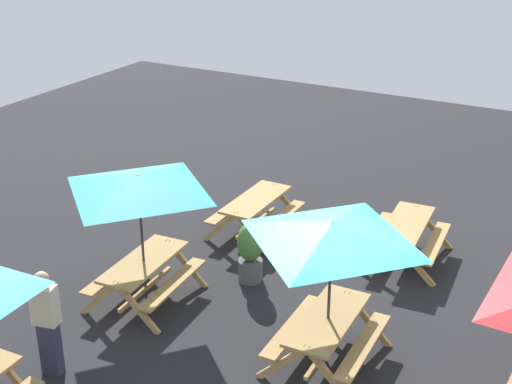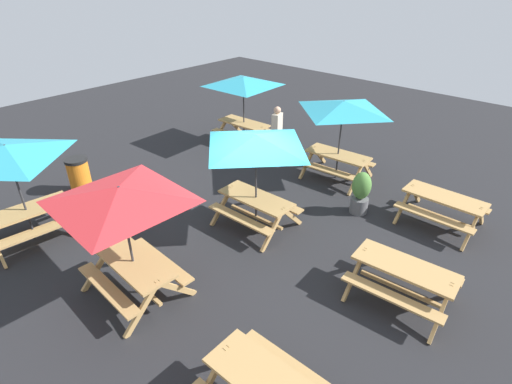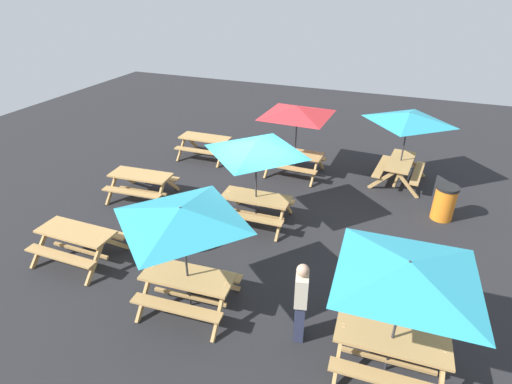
{
  "view_description": "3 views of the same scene",
  "coord_description": "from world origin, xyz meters",
  "px_view_note": "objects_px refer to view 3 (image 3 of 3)",
  "views": [
    {
      "loc": [
        8.18,
        3.16,
        6.52
      ],
      "look_at": [
        -3.22,
        -3.07,
        0.9
      ],
      "focal_mm": 50.0,
      "sensor_mm": 36.0,
      "label": 1
    },
    {
      "loc": [
        -5.29,
        5.8,
        5.42
      ],
      "look_at": [
        0.03,
        -0.11,
        0.9
      ],
      "focal_mm": 28.0,
      "sensor_mm": 36.0,
      "label": 2
    },
    {
      "loc": [
        3.31,
        -8.58,
        5.88
      ],
      "look_at": [
        0.03,
        -0.11,
        0.9
      ],
      "focal_mm": 28.0,
      "sensor_mm": 36.0,
      "label": 3
    }
  ],
  "objects_px": {
    "picnic_table_7": "(141,180)",
    "picnic_table_1": "(77,238)",
    "picnic_table_6": "(182,222)",
    "picnic_table_4": "(297,116)",
    "picnic_table_0": "(256,153)",
    "person_standing": "(301,301)",
    "picnic_table_2": "(406,278)",
    "trash_bin_orange": "(444,202)",
    "picnic_table_5": "(408,123)",
    "picnic_table_3": "(205,142)",
    "potted_plant_0": "(161,234)"
  },
  "relations": [
    {
      "from": "picnic_table_7",
      "to": "picnic_table_1",
      "type": "bearing_deg",
      "value": -87.22
    },
    {
      "from": "picnic_table_6",
      "to": "picnic_table_7",
      "type": "distance_m",
      "value": 5.09
    },
    {
      "from": "picnic_table_4",
      "to": "picnic_table_1",
      "type": "bearing_deg",
      "value": -116.37
    },
    {
      "from": "picnic_table_0",
      "to": "person_standing",
      "type": "height_order",
      "value": "picnic_table_0"
    },
    {
      "from": "picnic_table_1",
      "to": "picnic_table_0",
      "type": "bearing_deg",
      "value": 42.66
    },
    {
      "from": "picnic_table_0",
      "to": "picnic_table_2",
      "type": "distance_m",
      "value": 5.1
    },
    {
      "from": "picnic_table_6",
      "to": "trash_bin_orange",
      "type": "distance_m",
      "value": 7.32
    },
    {
      "from": "picnic_table_4",
      "to": "picnic_table_7",
      "type": "xyz_separation_m",
      "value": [
        -3.74,
        -3.17,
        -1.43
      ]
    },
    {
      "from": "picnic_table_4",
      "to": "picnic_table_6",
      "type": "height_order",
      "value": "same"
    },
    {
      "from": "picnic_table_4",
      "to": "picnic_table_0",
      "type": "bearing_deg",
      "value": -89.99
    },
    {
      "from": "picnic_table_6",
      "to": "picnic_table_7",
      "type": "xyz_separation_m",
      "value": [
        -3.51,
        3.4,
        -1.43
      ]
    },
    {
      "from": "picnic_table_5",
      "to": "picnic_table_7",
      "type": "relative_size",
      "value": 1.23
    },
    {
      "from": "picnic_table_3",
      "to": "potted_plant_0",
      "type": "relative_size",
      "value": 1.64
    },
    {
      "from": "picnic_table_2",
      "to": "trash_bin_orange",
      "type": "xyz_separation_m",
      "value": [
        0.95,
        5.48,
        -1.49
      ]
    },
    {
      "from": "picnic_table_1",
      "to": "picnic_table_5",
      "type": "bearing_deg",
      "value": 45.75
    },
    {
      "from": "picnic_table_4",
      "to": "picnic_table_6",
      "type": "distance_m",
      "value": 6.58
    },
    {
      "from": "picnic_table_0",
      "to": "picnic_table_2",
      "type": "bearing_deg",
      "value": -45.05
    },
    {
      "from": "picnic_table_4",
      "to": "picnic_table_7",
      "type": "relative_size",
      "value": 1.49
    },
    {
      "from": "picnic_table_1",
      "to": "potted_plant_0",
      "type": "bearing_deg",
      "value": 25.83
    },
    {
      "from": "picnic_table_5",
      "to": "picnic_table_6",
      "type": "bearing_deg",
      "value": 159.66
    },
    {
      "from": "picnic_table_4",
      "to": "picnic_table_2",
      "type": "bearing_deg",
      "value": -59.55
    },
    {
      "from": "picnic_table_7",
      "to": "potted_plant_0",
      "type": "relative_size",
      "value": 1.71
    },
    {
      "from": "trash_bin_orange",
      "to": "person_standing",
      "type": "height_order",
      "value": "person_standing"
    },
    {
      "from": "picnic_table_7",
      "to": "trash_bin_orange",
      "type": "height_order",
      "value": "trash_bin_orange"
    },
    {
      "from": "trash_bin_orange",
      "to": "potted_plant_0",
      "type": "height_order",
      "value": "potted_plant_0"
    },
    {
      "from": "picnic_table_5",
      "to": "potted_plant_0",
      "type": "xyz_separation_m",
      "value": [
        -4.92,
        -5.93,
        -1.42
      ]
    },
    {
      "from": "picnic_table_1",
      "to": "picnic_table_6",
      "type": "relative_size",
      "value": 0.77
    },
    {
      "from": "picnic_table_1",
      "to": "potted_plant_0",
      "type": "relative_size",
      "value": 1.63
    },
    {
      "from": "picnic_table_6",
      "to": "picnic_table_7",
      "type": "relative_size",
      "value": 1.23
    },
    {
      "from": "picnic_table_5",
      "to": "potted_plant_0",
      "type": "distance_m",
      "value": 7.84
    },
    {
      "from": "picnic_table_3",
      "to": "person_standing",
      "type": "relative_size",
      "value": 1.09
    },
    {
      "from": "picnic_table_7",
      "to": "trash_bin_orange",
      "type": "distance_m",
      "value": 8.5
    },
    {
      "from": "picnic_table_2",
      "to": "person_standing",
      "type": "xyz_separation_m",
      "value": [
        -1.56,
        0.13,
        -1.1
      ]
    },
    {
      "from": "picnic_table_3",
      "to": "picnic_table_4",
      "type": "distance_m",
      "value": 3.69
    },
    {
      "from": "picnic_table_7",
      "to": "potted_plant_0",
      "type": "height_order",
      "value": "potted_plant_0"
    },
    {
      "from": "picnic_table_1",
      "to": "potted_plant_0",
      "type": "xyz_separation_m",
      "value": [
        1.71,
        0.82,
        0.01
      ]
    },
    {
      "from": "picnic_table_3",
      "to": "picnic_table_7",
      "type": "height_order",
      "value": "same"
    },
    {
      "from": "picnic_table_1",
      "to": "picnic_table_2",
      "type": "distance_m",
      "value": 7.11
    },
    {
      "from": "picnic_table_7",
      "to": "person_standing",
      "type": "distance_m",
      "value": 6.69
    },
    {
      "from": "picnic_table_0",
      "to": "trash_bin_orange",
      "type": "bearing_deg",
      "value": 21.36
    },
    {
      "from": "trash_bin_orange",
      "to": "person_standing",
      "type": "distance_m",
      "value": 5.92
    },
    {
      "from": "trash_bin_orange",
      "to": "potted_plant_0",
      "type": "distance_m",
      "value": 7.44
    },
    {
      "from": "picnic_table_4",
      "to": "person_standing",
      "type": "relative_size",
      "value": 1.69
    },
    {
      "from": "picnic_table_2",
      "to": "picnic_table_7",
      "type": "relative_size",
      "value": 1.49
    },
    {
      "from": "picnic_table_3",
      "to": "person_standing",
      "type": "height_order",
      "value": "person_standing"
    },
    {
      "from": "picnic_table_2",
      "to": "potted_plant_0",
      "type": "bearing_deg",
      "value": 162.91
    },
    {
      "from": "picnic_table_1",
      "to": "picnic_table_5",
      "type": "xyz_separation_m",
      "value": [
        6.63,
        6.75,
        1.43
      ]
    },
    {
      "from": "trash_bin_orange",
      "to": "picnic_table_1",
      "type": "bearing_deg",
      "value": -147.96
    },
    {
      "from": "picnic_table_1",
      "to": "picnic_table_4",
      "type": "xyz_separation_m",
      "value": [
        3.37,
        6.16,
        1.43
      ]
    },
    {
      "from": "picnic_table_5",
      "to": "picnic_table_3",
      "type": "bearing_deg",
      "value": 99.16
    }
  ]
}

